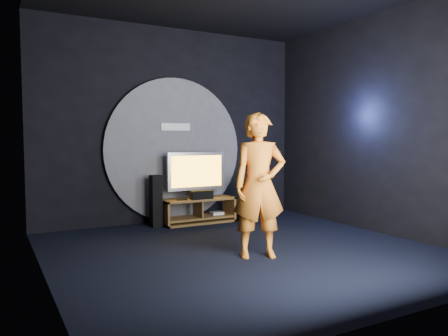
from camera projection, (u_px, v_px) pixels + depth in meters
The scene contains 14 objects.
floor at pixel (244, 251), 5.89m from camera, with size 5.00×5.00×0.00m, color black.
back_wall at pixel (173, 125), 7.96m from camera, with size 5.00×0.04×3.50m, color black.
front_wall at pixel (403, 111), 3.58m from camera, with size 5.00×0.04×3.50m, color black.
left_wall at pixel (41, 116), 4.58m from camera, with size 0.04×5.00×3.50m, color black.
right_wall at pixel (378, 124), 6.96m from camera, with size 0.04×5.00×3.50m, color black.
wall_disc_panel at pixel (175, 150), 7.94m from camera, with size 2.60×0.11×2.60m.
media_console at pixel (198, 212), 7.81m from camera, with size 1.32×0.45×0.45m.
tv at pixel (196, 173), 7.82m from camera, with size 1.10×0.22×0.82m.
center_speaker at pixel (202, 195), 7.66m from camera, with size 0.40×0.15×0.15m, color black.
remote at pixel (182, 200), 7.51m from camera, with size 0.18×0.05×0.02m, color black.
tower_speaker_left at pixel (156, 201), 7.44m from camera, with size 0.18×0.20×0.89m, color black.
tower_speaker_right at pixel (247, 198), 7.81m from camera, with size 0.18×0.20×0.89m, color black.
subwoofer at pixel (248, 213), 7.93m from camera, with size 0.30×0.30×0.33m, color black.
player at pixel (259, 185), 5.54m from camera, with size 0.67×0.44×1.84m, color orange.
Camera 1 is at (-3.02, -4.96, 1.53)m, focal length 35.00 mm.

